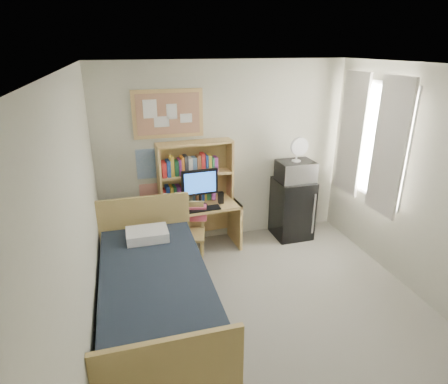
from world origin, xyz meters
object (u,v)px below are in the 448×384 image
object	(u,v)px
bulletin_board	(168,114)
mini_fridge	(292,208)
speaker_right	(221,198)
speaker_left	(179,203)
desk_chair	(190,234)
desk_fan	(297,150)
bed	(156,298)
desk	(200,226)
monitor	(200,188)
microwave	(295,171)

from	to	relation	value
bulletin_board	mini_fridge	xyz separation A→B (m)	(1.77, -0.27, -1.47)
speaker_right	speaker_left	bearing A→B (deg)	-180.00
bulletin_board	desk_chair	distance (m)	1.63
desk_chair	speaker_right	bearing A→B (deg)	44.08
bulletin_board	mini_fridge	bearing A→B (deg)	-8.70
desk_fan	bed	bearing A→B (deg)	-148.25
bulletin_board	desk_fan	distance (m)	1.88
desk	monitor	distance (m)	0.62
mini_fridge	desk_chair	bearing A→B (deg)	-168.98
bulletin_board	speaker_left	bearing A→B (deg)	-84.55
desk	desk_chair	bearing A→B (deg)	-124.34
desk	speaker_right	world-z (taller)	speaker_right
desk_chair	microwave	xyz separation A→B (m)	(1.64, 0.32, 0.64)
speaker_left	desk_fan	xyz separation A→B (m)	(1.74, 0.07, 0.59)
monitor	microwave	world-z (taller)	monitor
mini_fridge	bed	world-z (taller)	mini_fridge
monitor	speaker_right	bearing A→B (deg)	0.00
speaker_left	desk_fan	bearing A→B (deg)	-1.14
desk	mini_fridge	xyz separation A→B (m)	(1.44, 0.01, 0.11)
monitor	desk	bearing A→B (deg)	90.00
desk	speaker_right	xyz separation A→B (m)	(0.30, -0.04, 0.43)
speaker_left	microwave	world-z (taller)	microwave
desk_fan	mini_fridge	bearing A→B (deg)	90.00
bed	desk_chair	bearing A→B (deg)	62.05
mini_fridge	microwave	bearing A→B (deg)	-90.00
bed	microwave	world-z (taller)	microwave
speaker_right	desk_fan	xyz separation A→B (m)	(1.14, 0.03, 0.59)
bulletin_board	desk_fan	xyz separation A→B (m)	(1.77, -0.29, -0.55)
speaker_right	microwave	world-z (taller)	microwave
bulletin_board	speaker_left	size ratio (longest dim) A/B	5.41
desk_chair	mini_fridge	bearing A→B (deg)	25.90
desk_fan	bulletin_board	bearing A→B (deg)	169.84
speaker_left	desk_fan	distance (m)	1.84
desk	speaker_left	bearing A→B (deg)	-168.69
monitor	desk_fan	xyz separation A→B (m)	(1.44, 0.05, 0.41)
monitor	microwave	bearing A→B (deg)	-1.38
desk_chair	desk_fan	distance (m)	1.92
bulletin_board	bed	size ratio (longest dim) A/B	0.42
speaker_left	microwave	xyz separation A→B (m)	(1.74, 0.07, 0.28)
desk	desk_fan	bearing A→B (deg)	-3.76
bulletin_board	monitor	distance (m)	1.07
mini_fridge	microwave	world-z (taller)	microwave
desk_chair	microwave	distance (m)	1.79
bulletin_board	desk	world-z (taller)	bulletin_board
speaker_right	bulletin_board	bearing A→B (deg)	149.31
desk	speaker_left	size ratio (longest dim) A/B	6.37
speaker_right	microwave	xyz separation A→B (m)	(1.14, 0.03, 0.28)
desk	desk_fan	world-z (taller)	desk_fan
bulletin_board	desk_chair	xyz separation A→B (m)	(0.13, -0.62, -1.51)
bulletin_board	bed	world-z (taller)	bulletin_board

